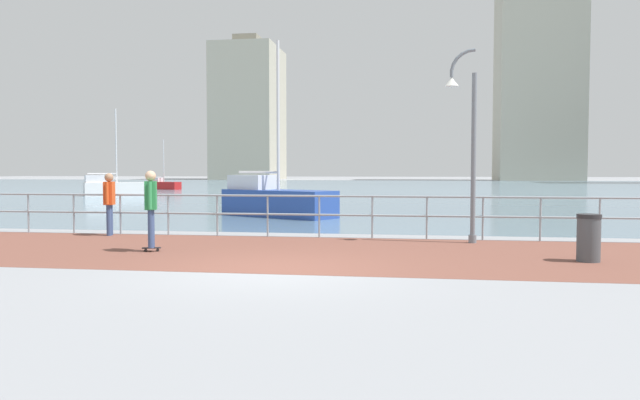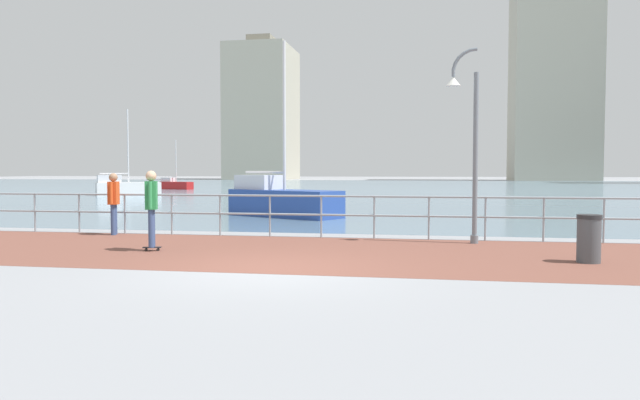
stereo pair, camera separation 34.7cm
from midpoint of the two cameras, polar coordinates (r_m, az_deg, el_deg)
name	(u,v)px [view 2 (the right image)]	position (r m, az deg, el deg)	size (l,w,h in m)	color
ground	(393,191)	(50.56, 7.18, 0.82)	(220.00, 220.00, 0.00)	gray
brick_paving	(299,252)	(13.15, -1.27, -4.93)	(28.00, 5.67, 0.01)	brown
harbor_water	(399,188)	(60.69, 7.67, 1.15)	(180.00, 88.00, 0.00)	slate
waterfront_railing	(321,208)	(15.85, 0.75, -0.79)	(25.25, 0.06, 1.13)	#8C99A3
lamppost	(468,136)	(15.07, 14.52, 5.91)	(0.82, 0.36, 4.73)	slate
skateboarder	(151,203)	(13.67, -15.00, -0.24)	(0.41, 0.55, 1.77)	black
bystander	(114,198)	(17.39, -18.45, 0.14)	(0.31, 0.56, 1.70)	#384C7A
trash_bin	(589,239)	(12.76, 24.86, -3.33)	(0.46, 0.46, 0.93)	#474C51
sailboat_teal	(126,187)	(44.27, -17.68, 1.16)	(4.27, 3.57, 6.04)	white
sailboat_navy	(281,200)	(23.21, -3.28, 0.03)	(4.87, 3.64, 6.69)	#284799
sailboat_gray	(175,185)	(57.14, -13.39, 1.43)	(3.40, 1.92, 4.56)	#B21E1E
tower_slate	(262,113)	(116.26, -5.40, 8.21)	(11.52, 14.69, 26.96)	#B2AD99
tower_beige	(554,65)	(110.86, 21.40, 11.83)	(13.59, 10.53, 40.54)	#B2AD99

